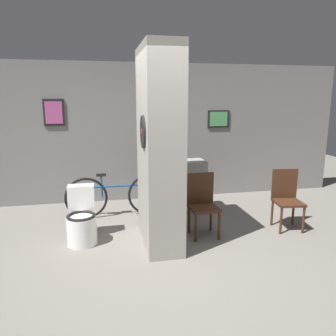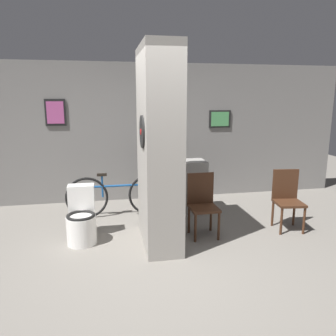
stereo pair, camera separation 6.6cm
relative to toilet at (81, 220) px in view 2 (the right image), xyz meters
name	(u,v)px [view 2 (the right image)]	position (x,y,z in m)	size (l,w,h in m)	color
ground_plane	(171,260)	(1.10, -0.77, -0.31)	(14.00, 14.00, 0.00)	slate
wall_back	(144,133)	(1.10, 1.86, 0.99)	(8.00, 0.09, 2.60)	gray
pillar_center	(159,149)	(1.05, -0.20, 0.99)	(0.49, 1.15, 2.60)	gray
counter_shelf	(173,187)	(1.48, 0.90, 0.14)	(1.10, 0.44, 0.91)	gray
toilet	(81,220)	(0.00, 0.00, 0.00)	(0.40, 0.56, 0.76)	white
chair_near_pillar	(202,202)	(1.70, -0.08, 0.17)	(0.40, 0.40, 0.90)	#422616
chair_by_doorway	(287,197)	(3.03, -0.09, 0.17)	(0.44, 0.44, 0.90)	#422616
bicycle	(119,195)	(0.54, 0.92, 0.05)	(1.72, 0.42, 0.75)	black
bottle_tall	(162,154)	(1.29, 0.96, 0.71)	(0.06, 0.06, 0.31)	olive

